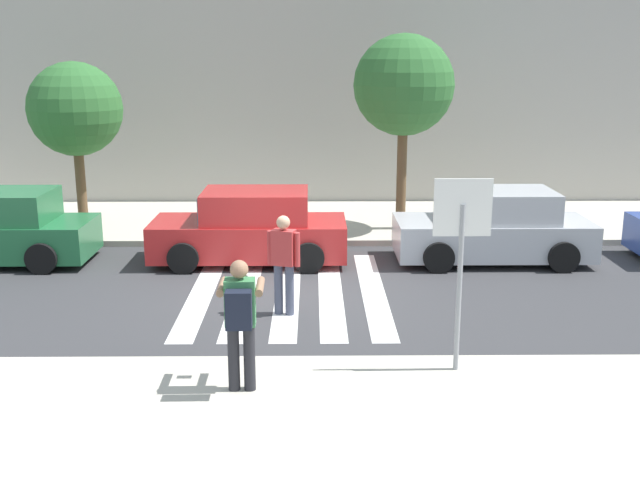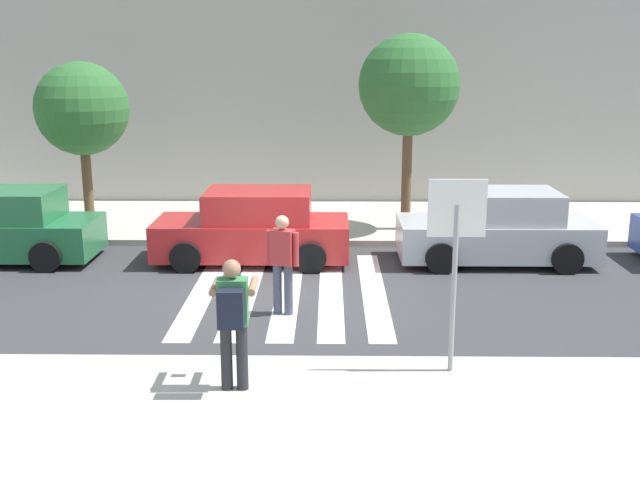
% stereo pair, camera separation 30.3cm
% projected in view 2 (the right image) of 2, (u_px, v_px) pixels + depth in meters
% --- Properties ---
extents(ground_plane, '(120.00, 120.00, 0.00)m').
position_uv_depth(ground_plane, '(288.00, 295.00, 13.83)').
color(ground_plane, '#38383A').
extents(sidewalk_near, '(60.00, 6.00, 0.14)m').
position_uv_depth(sidewalk_near, '(255.00, 474.00, 7.80)').
color(sidewalk_near, beige).
rests_on(sidewalk_near, ground).
extents(sidewalk_far, '(60.00, 4.80, 0.14)m').
position_uv_depth(sidewalk_far, '(300.00, 221.00, 19.64)').
color(sidewalk_far, beige).
rests_on(sidewalk_far, ground).
extents(building_facade_far, '(56.00, 4.00, 7.82)m').
position_uv_depth(building_facade_far, '(305.00, 68.00, 22.98)').
color(building_facade_far, '#ADA89E').
rests_on(building_facade_far, ground).
extents(crosswalk_stripe_0, '(0.44, 5.20, 0.01)m').
position_uv_depth(crosswalk_stripe_0, '(203.00, 291.00, 14.05)').
color(crosswalk_stripe_0, silver).
rests_on(crosswalk_stripe_0, ground).
extents(crosswalk_stripe_1, '(0.44, 5.20, 0.01)m').
position_uv_depth(crosswalk_stripe_1, '(246.00, 291.00, 14.04)').
color(crosswalk_stripe_1, silver).
rests_on(crosswalk_stripe_1, ground).
extents(crosswalk_stripe_2, '(0.44, 5.20, 0.01)m').
position_uv_depth(crosswalk_stripe_2, '(288.00, 291.00, 14.03)').
color(crosswalk_stripe_2, silver).
rests_on(crosswalk_stripe_2, ground).
extents(crosswalk_stripe_3, '(0.44, 5.20, 0.01)m').
position_uv_depth(crosswalk_stripe_3, '(331.00, 292.00, 14.01)').
color(crosswalk_stripe_3, silver).
rests_on(crosswalk_stripe_3, ground).
extents(crosswalk_stripe_4, '(0.44, 5.20, 0.01)m').
position_uv_depth(crosswalk_stripe_4, '(374.00, 292.00, 14.00)').
color(crosswalk_stripe_4, silver).
rests_on(crosswalk_stripe_4, ground).
extents(stop_sign, '(0.76, 0.08, 2.63)m').
position_uv_depth(stop_sign, '(456.00, 233.00, 9.74)').
color(stop_sign, gray).
rests_on(stop_sign, sidewalk_near).
extents(photographer_with_backpack, '(0.59, 0.85, 1.72)m').
position_uv_depth(photographer_with_backpack, '(233.00, 314.00, 9.37)').
color(photographer_with_backpack, '#232328').
rests_on(photographer_with_backpack, sidewalk_near).
extents(pedestrian_crossing, '(0.56, 0.35, 1.72)m').
position_uv_depth(pedestrian_crossing, '(283.00, 259.00, 12.60)').
color(pedestrian_crossing, '#474C60').
rests_on(pedestrian_crossing, ground).
extents(parked_car_green, '(4.10, 1.92, 1.55)m').
position_uv_depth(parked_car_green, '(2.00, 228.00, 15.97)').
color(parked_car_green, '#236B3D').
rests_on(parked_car_green, ground).
extents(parked_car_red, '(4.10, 1.92, 1.55)m').
position_uv_depth(parked_car_red, '(254.00, 228.00, 15.90)').
color(parked_car_red, red).
rests_on(parked_car_red, ground).
extents(parked_car_silver, '(4.10, 1.92, 1.55)m').
position_uv_depth(parked_car_silver, '(498.00, 229.00, 15.83)').
color(parked_car_silver, '#B7BABF').
rests_on(parked_car_silver, ground).
extents(street_tree_west, '(2.24, 2.24, 4.04)m').
position_uv_depth(street_tree_west, '(82.00, 109.00, 17.97)').
color(street_tree_west, brown).
rests_on(street_tree_west, sidewalk_far).
extents(street_tree_center, '(2.39, 2.39, 4.68)m').
position_uv_depth(street_tree_center, '(409.00, 86.00, 17.62)').
color(street_tree_center, brown).
rests_on(street_tree_center, sidewalk_far).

